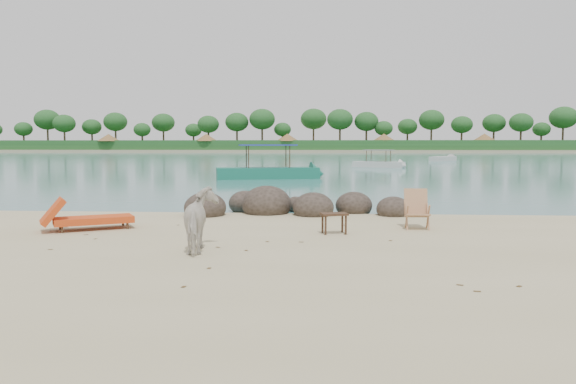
% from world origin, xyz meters
% --- Properties ---
extents(water, '(400.00, 400.00, 0.00)m').
position_xyz_m(water, '(0.00, 90.00, 0.00)').
color(water, '#3D787A').
rests_on(water, ground).
extents(far_shore, '(420.00, 90.00, 1.40)m').
position_xyz_m(far_shore, '(0.00, 170.00, 0.00)').
color(far_shore, tan).
rests_on(far_shore, ground).
extents(far_scenery, '(420.00, 18.00, 9.50)m').
position_xyz_m(far_scenery, '(0.03, 136.70, 3.14)').
color(far_scenery, '#1E4C1E').
rests_on(far_scenery, ground).
extents(boulders, '(6.49, 2.94, 1.10)m').
position_xyz_m(boulders, '(0.15, 6.05, 0.21)').
color(boulders, '#2F271F').
rests_on(boulders, ground).
extents(cow, '(0.91, 1.53, 1.21)m').
position_xyz_m(cow, '(-0.97, -0.01, 0.60)').
color(cow, silver).
rests_on(cow, ground).
extents(side_table, '(0.66, 0.51, 0.47)m').
position_xyz_m(side_table, '(1.56, 2.25, 0.24)').
color(side_table, '#361F15').
rests_on(side_table, ground).
extents(lounge_chair, '(2.35, 1.80, 0.68)m').
position_xyz_m(lounge_chair, '(-4.19, 2.52, 0.34)').
color(lounge_chair, '#DE4F1A').
rests_on(lounge_chair, ground).
extents(deck_chair, '(0.63, 0.69, 0.96)m').
position_xyz_m(deck_chair, '(3.56, 3.11, 0.48)').
color(deck_chair, tan).
rests_on(deck_chair, ground).
extents(boat_near, '(7.19, 3.24, 3.41)m').
position_xyz_m(boat_near, '(-2.30, 23.89, 1.70)').
color(boat_near, '#176953').
rests_on(boat_near, water).
extents(boat_mid, '(5.30, 3.69, 2.64)m').
position_xyz_m(boat_mid, '(6.01, 41.54, 1.32)').
color(boat_mid, beige).
rests_on(boat_mid, water).
extents(boat_far, '(4.64, 5.53, 0.69)m').
position_xyz_m(boat_far, '(16.03, 62.45, 0.34)').
color(boat_far, '#BABBB6').
rests_on(boat_far, water).
extents(dead_leaves, '(8.51, 6.43, 0.00)m').
position_xyz_m(dead_leaves, '(-0.10, 0.13, 0.01)').
color(dead_leaves, brown).
rests_on(dead_leaves, ground).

